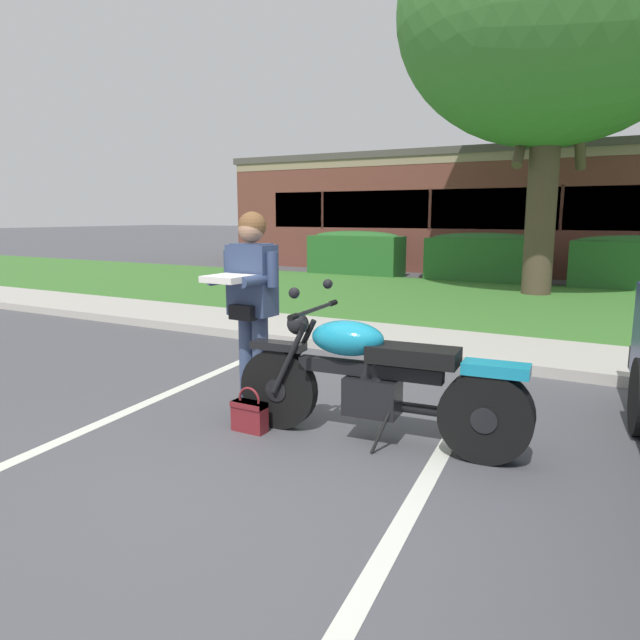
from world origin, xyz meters
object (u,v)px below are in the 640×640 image
at_px(handbag, 249,413).
at_px(hedge_center_left, 486,257).
at_px(motorcycle, 387,382).
at_px(brick_building, 583,212).
at_px(hedge_left, 356,252).
at_px(rider_person, 251,298).
at_px(shade_tree, 554,11).

distance_m(handbag, hedge_center_left, 11.22).
bearing_deg(handbag, hedge_center_left, 94.75).
bearing_deg(motorcycle, brick_building, 91.62).
bearing_deg(motorcycle, handbag, -165.15).
bearing_deg(motorcycle, hedge_left, 116.98).
distance_m(motorcycle, rider_person, 1.35).
height_order(motorcycle, rider_person, rider_person).
relative_size(motorcycle, brick_building, 0.11).
height_order(rider_person, hedge_left, rider_person).
bearing_deg(brick_building, hedge_center_left, -102.23).
distance_m(shade_tree, hedge_left, 7.34).
distance_m(shade_tree, brick_building, 9.50).
bearing_deg(rider_person, hedge_center_left, 93.83).
relative_size(rider_person, hedge_left, 0.65).
xyz_separation_m(rider_person, brick_building, (0.74, 17.61, 0.76)).
bearing_deg(handbag, motorcycle, 14.85).
height_order(hedge_center_left, brick_building, brick_building).
xyz_separation_m(hedge_left, hedge_center_left, (3.58, 0.00, 0.00)).
bearing_deg(motorcycle, shade_tree, 92.74).
xyz_separation_m(handbag, hedge_left, (-4.51, 11.17, 0.51)).
bearing_deg(hedge_center_left, handbag, -85.25).
bearing_deg(rider_person, handbag, -58.36).
relative_size(hedge_left, brick_building, 0.13).
relative_size(hedge_left, hedge_center_left, 0.90).
xyz_separation_m(shade_tree, brick_building, (-0.07, 8.73, -3.76)).
height_order(motorcycle, hedge_left, hedge_left).
xyz_separation_m(motorcycle, rider_person, (-1.24, 0.05, 0.53)).
distance_m(motorcycle, hedge_left, 12.23).
distance_m(motorcycle, brick_building, 17.72).
height_order(motorcycle, shade_tree, shade_tree).
distance_m(handbag, brick_building, 18.02).
height_order(shade_tree, hedge_center_left, shade_tree).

